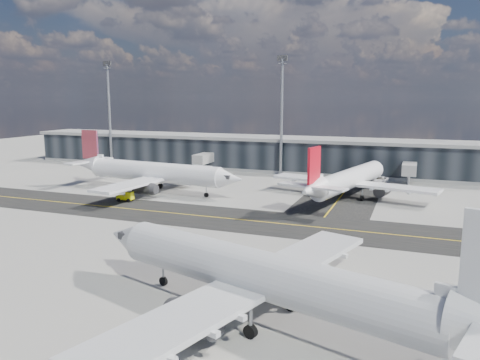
% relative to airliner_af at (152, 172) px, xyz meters
% --- Properties ---
extents(ground, '(300.00, 300.00, 0.00)m').
position_rel_airliner_af_xyz_m(ground, '(18.85, -18.79, -3.97)').
color(ground, gray).
rests_on(ground, ground).
extents(taxiway_lanes, '(180.00, 63.00, 0.03)m').
position_rel_airliner_af_xyz_m(taxiway_lanes, '(22.76, -8.05, -3.96)').
color(taxiway_lanes, black).
rests_on(taxiway_lanes, ground).
extents(terminal_concourse, '(152.00, 19.80, 8.80)m').
position_rel_airliner_af_xyz_m(terminal_concourse, '(18.89, 36.15, 0.12)').
color(terminal_concourse, black).
rests_on(terminal_concourse, ground).
extents(floodlight_masts, '(102.50, 0.70, 28.90)m').
position_rel_airliner_af_xyz_m(floodlight_masts, '(18.85, 29.21, 11.63)').
color(floodlight_masts, gray).
rests_on(floodlight_masts, ground).
extents(airliner_af, '(40.62, 34.70, 12.02)m').
position_rel_airliner_af_xyz_m(airliner_af, '(0.00, 0.00, 0.00)').
color(airliner_af, white).
rests_on(airliner_af, ground).
extents(airliner_redtail, '(32.29, 37.57, 11.22)m').
position_rel_airliner_af_xyz_m(airliner_redtail, '(38.44, 7.01, -0.26)').
color(airliner_redtail, white).
rests_on(airliner_redtail, ground).
extents(airliner_near, '(40.51, 34.91, 12.23)m').
position_rel_airliner_af_xyz_m(airliner_near, '(39.01, -45.79, 0.07)').
color(airliner_near, '#BBBDC0').
rests_on(airliner_near, ground).
extents(baggage_tug, '(3.13, 1.82, 1.88)m').
position_rel_airliner_af_xyz_m(baggage_tug, '(0.48, -9.97, -3.03)').
color(baggage_tug, '#EFF10C').
rests_on(baggage_tug, ground).
extents(service_van, '(3.52, 6.23, 1.64)m').
position_rel_airliner_af_xyz_m(service_van, '(42.95, 25.21, -3.15)').
color(service_van, white).
rests_on(service_van, ground).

